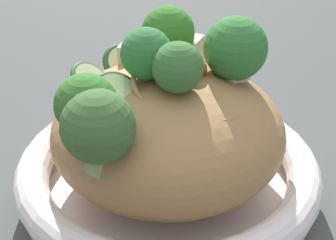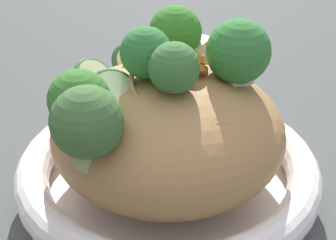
{
  "view_description": "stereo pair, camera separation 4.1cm",
  "coord_description": "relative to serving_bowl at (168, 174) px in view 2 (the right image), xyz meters",
  "views": [
    {
      "loc": [
        -0.33,
        0.1,
        0.28
      ],
      "look_at": [
        0.0,
        0.0,
        0.08
      ],
      "focal_mm": 53.6,
      "sensor_mm": 36.0,
      "label": 1
    },
    {
      "loc": [
        -0.34,
        0.06,
        0.28
      ],
      "look_at": [
        0.0,
        0.0,
        0.08
      ],
      "focal_mm": 53.6,
      "sensor_mm": 36.0,
      "label": 2
    }
  ],
  "objects": [
    {
      "name": "ground_plane",
      "position": [
        0.0,
        0.0,
        -0.02
      ],
      "size": [
        3.0,
        3.0,
        0.0
      ],
      "primitive_type": "plane",
      "color": "#494B49"
    },
    {
      "name": "carrot_coins",
      "position": [
        0.02,
        0.0,
        0.09
      ],
      "size": [
        0.1,
        0.14,
        0.04
      ],
      "color": "orange",
      "rests_on": "serving_bowl"
    },
    {
      "name": "serving_bowl",
      "position": [
        0.0,
        0.0,
        0.0
      ],
      "size": [
        0.26,
        0.26,
        0.05
      ],
      "color": "white",
      "rests_on": "ground_plane"
    },
    {
      "name": "chicken_chunks",
      "position": [
        0.04,
        -0.02,
        0.09
      ],
      "size": [
        0.09,
        0.1,
        0.03
      ],
      "color": "beige",
      "rests_on": "serving_bowl"
    },
    {
      "name": "broccoli_florets",
      "position": [
        -0.0,
        0.01,
        0.1
      ],
      "size": [
        0.2,
        0.19,
        0.08
      ],
      "color": "#A3C079",
      "rests_on": "serving_bowl"
    },
    {
      "name": "zucchini_slices",
      "position": [
        0.04,
        0.02,
        0.08
      ],
      "size": [
        0.14,
        0.12,
        0.05
      ],
      "color": "#BFDD9A",
      "rests_on": "serving_bowl"
    },
    {
      "name": "noodle_heap",
      "position": [
        -0.0,
        -0.0,
        0.04
      ],
      "size": [
        0.19,
        0.19,
        0.12
      ],
      "color": "#AE7E49",
      "rests_on": "serving_bowl"
    }
  ]
}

